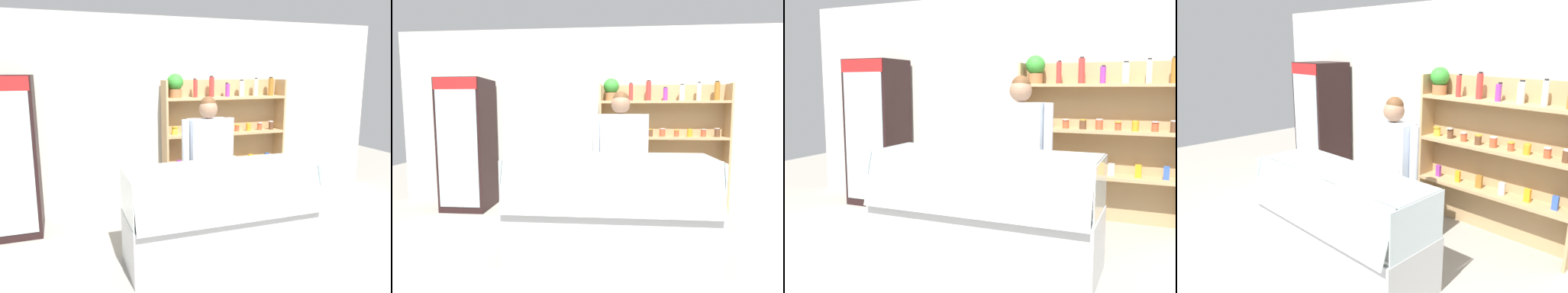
{
  "view_description": "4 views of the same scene",
  "coord_description": "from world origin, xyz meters",
  "views": [
    {
      "loc": [
        -1.55,
        -3.35,
        1.95
      ],
      "look_at": [
        -0.18,
        0.48,
        1.15
      ],
      "focal_mm": 35.0,
      "sensor_mm": 36.0,
      "label": 1
    },
    {
      "loc": [
        -0.0,
        -2.8,
        1.41
      ],
      "look_at": [
        -0.29,
        0.63,
        1.04
      ],
      "focal_mm": 28.0,
      "sensor_mm": 36.0,
      "label": 2
    },
    {
      "loc": [
        1.36,
        -3.3,
        1.56
      ],
      "look_at": [
        -0.34,
        0.76,
        0.96
      ],
      "focal_mm": 40.0,
      "sensor_mm": 36.0,
      "label": 3
    },
    {
      "loc": [
        2.65,
        -2.1,
        2.19
      ],
      "look_at": [
        -0.04,
        0.57,
        1.16
      ],
      "focal_mm": 35.0,
      "sensor_mm": 36.0,
      "label": 4
    }
  ],
  "objects": [
    {
      "name": "deli_display_case",
      "position": [
        -0.03,
        0.11,
        0.31
      ],
      "size": [
        1.97,
        0.78,
        1.01
      ],
      "color": "silver",
      "rests_on": "ground"
    },
    {
      "name": "shelving_unit",
      "position": [
        0.67,
        1.75,
        1.07
      ],
      "size": [
        1.85,
        0.29,
        1.93
      ],
      "color": "tan",
      "rests_on": "ground"
    },
    {
      "name": "ground_plane",
      "position": [
        0.0,
        0.0,
        0.0
      ],
      "size": [
        12.0,
        12.0,
        0.0
      ],
      "primitive_type": "plane",
      "color": "gray"
    },
    {
      "name": "shop_clerk",
      "position": [
        0.08,
        0.75,
        0.99
      ],
      "size": [
        0.65,
        0.25,
        1.67
      ],
      "color": "#4C4233",
      "rests_on": "ground"
    },
    {
      "name": "back_wall",
      "position": [
        0.0,
        1.95,
        1.35
      ],
      "size": [
        6.8,
        0.1,
        2.7
      ],
      "primitive_type": "cube",
      "color": "beige",
      "rests_on": "ground"
    },
    {
      "name": "drinks_fridge",
      "position": [
        -2.15,
        1.53,
        0.96
      ],
      "size": [
        0.66,
        0.63,
        1.92
      ],
      "color": "black",
      "rests_on": "ground"
    }
  ]
}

